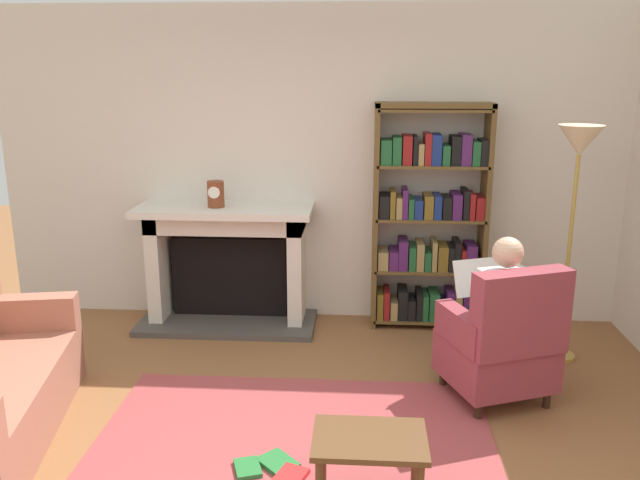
% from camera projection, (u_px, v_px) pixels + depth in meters
% --- Properties ---
extents(back_wall, '(5.60, 0.10, 2.70)m').
position_uv_depth(back_wall, '(319.00, 167.00, 5.64)').
color(back_wall, silver).
rests_on(back_wall, ground).
extents(area_rug, '(2.40, 1.80, 0.01)m').
position_uv_depth(area_rug, '(293.00, 451.00, 3.81)').
color(area_rug, '#A04142').
rests_on(area_rug, ground).
extents(fireplace, '(1.52, 0.64, 1.05)m').
position_uv_depth(fireplace, '(228.00, 260.00, 5.65)').
color(fireplace, '#4C4742').
rests_on(fireplace, ground).
extents(mantel_clock, '(0.14, 0.14, 0.22)m').
position_uv_depth(mantel_clock, '(216.00, 194.00, 5.40)').
color(mantel_clock, brown).
rests_on(mantel_clock, fireplace).
extents(bookshelf, '(0.95, 0.32, 1.91)m').
position_uv_depth(bookshelf, '(430.00, 221.00, 5.47)').
color(bookshelf, brown).
rests_on(bookshelf, ground).
extents(armchair_reading, '(0.82, 0.81, 0.97)m').
position_uv_depth(armchair_reading, '(502.00, 343.00, 4.29)').
color(armchair_reading, '#331E14').
rests_on(armchair_reading, ground).
extents(seated_reader, '(0.49, 0.59, 1.14)m').
position_uv_depth(seated_reader, '(495.00, 309.00, 4.35)').
color(seated_reader, white).
rests_on(seated_reader, ground).
extents(side_table, '(0.56, 0.39, 0.44)m').
position_uv_depth(side_table, '(370.00, 449.00, 3.18)').
color(side_table, brown).
rests_on(side_table, ground).
extents(scattered_books, '(0.44, 0.38, 0.03)m').
position_uv_depth(scattered_books, '(274.00, 469.00, 3.61)').
color(scattered_books, '#267233').
rests_on(scattered_books, area_rug).
extents(floor_lamp, '(0.32, 0.32, 1.79)m').
position_uv_depth(floor_lamp, '(578.00, 163.00, 4.67)').
color(floor_lamp, '#B7933F').
rests_on(floor_lamp, ground).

